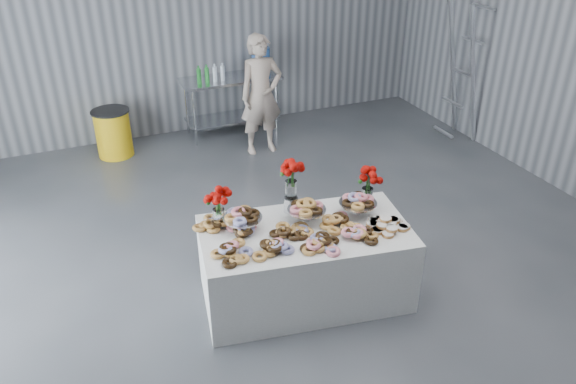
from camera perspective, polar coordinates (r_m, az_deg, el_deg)
name	(u,v)px	position (r m, az deg, el deg)	size (l,w,h in m)	color
ground	(300,299)	(5.49, 1.24, -10.84)	(9.00, 9.00, 0.00)	#393C41
room_walls	(266,20)	(4.25, -2.29, 17.02)	(8.04, 9.04, 4.02)	gray
display_table	(305,263)	(5.32, 1.73, -7.26)	(1.90, 1.00, 0.75)	white
prep_table	(231,95)	(8.77, -5.81, 9.76)	(1.50, 0.60, 0.90)	silver
donut_mounds	(308,229)	(5.04, 2.03, -3.74)	(1.80, 0.80, 0.09)	#C68648
cake_stand_left	(242,216)	(5.05, -4.67, -2.45)	(0.36, 0.36, 0.17)	silver
cake_stand_mid	(307,208)	(5.16, 1.91, -1.62)	(0.36, 0.36, 0.17)	silver
cake_stand_right	(358,201)	(5.30, 7.13, -0.95)	(0.36, 0.36, 0.17)	silver
danish_pile	(390,223)	(5.18, 10.28, -3.12)	(0.48, 0.48, 0.11)	white
bouquet_left	(218,198)	(5.04, -7.17, -0.63)	(0.26, 0.26, 0.42)	white
bouquet_right	(369,178)	(5.40, 8.18, 1.46)	(0.26, 0.26, 0.42)	white
bouquet_center	(291,176)	(5.19, 0.30, 1.62)	(0.26, 0.26, 0.57)	silver
water_jug	(261,57)	(8.76, -2.79, 13.50)	(0.28, 0.28, 0.55)	#417CDD
drink_bottles	(211,73)	(8.47, -7.84, 11.88)	(0.54, 0.08, 0.27)	#268C33
person	(261,95)	(8.04, -2.73, 9.81)	(0.62, 0.41, 1.71)	#CC8C93
trash_barrel	(113,133)	(8.45, -17.32, 5.74)	(0.53, 0.53, 0.69)	yellow
stepladder	(462,72)	(8.79, 17.31, 11.54)	(0.24, 0.52, 2.08)	silver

